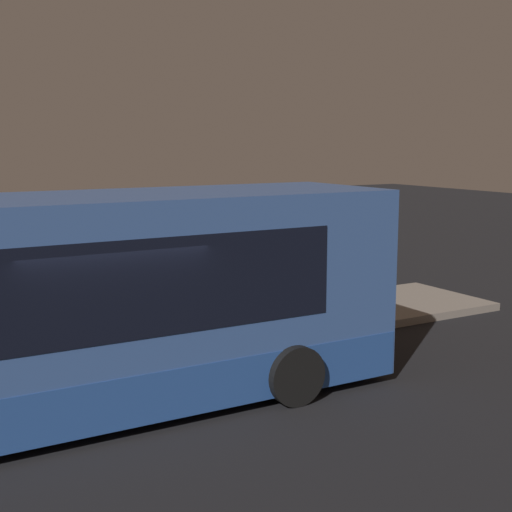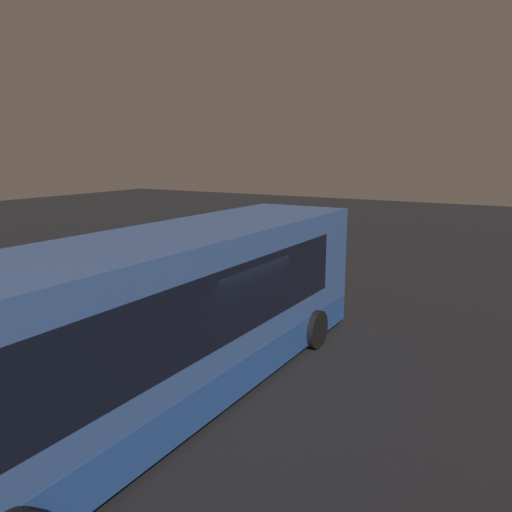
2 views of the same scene
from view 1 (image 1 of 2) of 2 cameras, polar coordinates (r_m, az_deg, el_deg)
ground at (r=10.61m, az=-12.39°, el=-12.44°), size 80.00×80.00×0.00m
platform at (r=13.32m, az=-16.39°, el=-7.69°), size 20.00×2.81×0.17m
passenger_boarding at (r=12.70m, az=-8.62°, el=-3.82°), size 0.48×0.48×1.60m
passenger_waiting at (r=13.47m, az=-12.58°, el=-3.11°), size 0.53×0.53×1.64m
suitcase at (r=13.56m, az=-9.91°, el=-5.41°), size 0.46×0.25×0.86m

